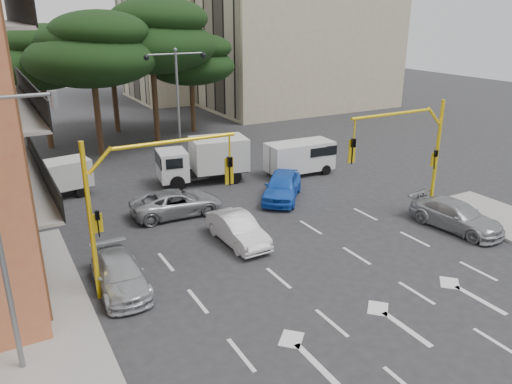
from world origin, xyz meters
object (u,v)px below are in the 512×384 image
street_lamp_left (4,224)px  car_silver_wagon (119,274)px  signal_mast_left (139,192)px  street_lamp_center (177,88)px  signal_mast_right (412,146)px  box_truck_b (204,161)px  car_silver_parked (456,216)px  car_silver_cross_a (177,203)px  van_white (300,158)px  car_white_hatch (238,229)px  box_truck_a (52,181)px  car_blue_compact (282,186)px

street_lamp_left → car_silver_wagon: size_ratio=1.86×
signal_mast_left → street_lamp_center: size_ratio=0.77×
signal_mast_right → street_lamp_left: size_ratio=0.75×
street_lamp_center → box_truck_b: bearing=-86.5°
street_lamp_left → car_silver_parked: bearing=2.8°
street_lamp_left → car_silver_cross_a: street_lamp_left is taller
street_lamp_center → van_white: street_lamp_center is taller
van_white → street_lamp_left: bearing=-53.2°
street_lamp_center → car_white_hatch: (-1.94, -12.29, -4.76)m
signal_mast_right → street_lamp_center: street_lamp_center is taller
car_silver_cross_a → box_truck_a: bearing=45.3°
signal_mast_left → street_lamp_center: bearing=64.1°
car_blue_compact → street_lamp_left: bearing=-108.6°
car_silver_wagon → street_lamp_left: bearing=-135.4°
box_truck_a → car_silver_cross_a: bearing=-146.1°
car_white_hatch → car_silver_wagon: car_white_hatch is taller
street_lamp_center → car_blue_compact: (2.88, -8.38, -4.65)m
car_blue_compact → car_silver_parked: (5.24, -7.67, -0.09)m
signal_mast_right → car_silver_parked: 4.02m
street_lamp_center → car_silver_parked: street_lamp_center is taller
signal_mast_right → street_lamp_center: 15.65m
car_blue_compact → car_silver_cross_a: size_ratio=0.95×
car_blue_compact → car_silver_cross_a: (-6.06, 0.66, -0.11)m
signal_mast_right → van_white: bearing=93.2°
car_silver_wagon → van_white: van_white is taller
car_silver_cross_a → box_truck_b: bearing=-35.6°
car_silver_cross_a → box_truck_b: size_ratio=0.86×
box_truck_b → car_silver_cross_a: bearing=151.0°
car_silver_wagon → box_truck_b: size_ratio=0.77×
box_truck_a → box_truck_b: 8.79m
street_lamp_center → box_truck_b: 5.31m
signal_mast_left → car_blue_compact: size_ratio=1.32×
car_silver_cross_a → signal_mast_left: bearing=152.6°
van_white → box_truck_b: box_truck_b is taller
signal_mast_left → van_white: (13.11, 9.01, -2.79)m
car_silver_wagon → box_truck_a: box_truck_a is taller
signal_mast_left → car_blue_compact: (9.68, 5.62, -3.11)m
street_lamp_center → street_lamp_left: bearing=-123.6°
signal_mast_left → van_white: signal_mast_left is taller
signal_mast_right → box_truck_b: (-6.60, 10.58, -2.52)m
car_silver_cross_a → car_silver_parked: bearing=-123.8°
street_lamp_left → street_lamp_center: 20.42m
signal_mast_left → car_blue_compact: 11.62m
street_lamp_left → car_silver_wagon: (3.55, 3.26, -4.10)m
car_silver_cross_a → box_truck_b: 5.52m
signal_mast_left → car_silver_parked: bearing=-7.8°
street_lamp_left → car_white_hatch: 11.23m
car_blue_compact → car_silver_parked: bearing=-15.5°
car_white_hatch → van_white: van_white is taller
street_lamp_left → car_white_hatch: street_lamp_left is taller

